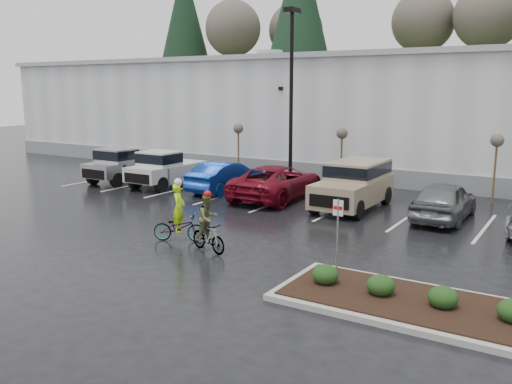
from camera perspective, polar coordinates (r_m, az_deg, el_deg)
The scene contains 21 objects.
ground at distance 17.29m, azimuth -3.54°, elevation -6.68°, with size 120.00×120.00×0.00m, color black.
warehouse at distance 36.73m, azimuth 16.77°, elevation 7.98°, with size 60.50×15.50×7.20m.
wooded_ridge at distance 59.26m, azimuth 22.63°, elevation 7.91°, with size 80.00×25.00×6.00m, color #2B3F1A.
lamppost at distance 28.83m, azimuth 3.74°, elevation 11.79°, with size 0.50×1.00×9.22m.
sapling_west at distance 31.84m, azimuth -1.88°, elevation 6.39°, with size 0.60×0.60×3.20m.
sapling_mid at distance 28.77m, azimuth 9.03°, elevation 5.79°, with size 0.60×0.60×3.20m.
sapling_east at distance 26.80m, azimuth 24.03°, elevation 4.62°, with size 0.60×0.60×3.20m.
curb_island at distance 13.70m, azimuth 19.01°, elevation -11.76°, with size 8.00×3.00×0.15m, color gray.
mulch_bed at distance 13.67m, azimuth 19.04°, elevation -11.39°, with size 7.60×2.60×0.04m, color black.
shrub_a at distance 14.45m, azimuth 7.31°, elevation -8.61°, with size 0.70×0.70×0.52m, color black.
shrub_b at distance 13.94m, azimuth 13.01°, elevation -9.55°, with size 0.70×0.70×0.52m, color black.
shrub_c at distance 13.58m, azimuth 19.10°, elevation -10.44°, with size 0.70×0.70×0.52m, color black.
fire_lane_sign at distance 15.29m, azimuth 8.58°, elevation -3.66°, with size 0.30×0.05×2.20m.
pickup_silver at distance 31.54m, azimuth -13.29°, elevation 2.87°, with size 2.10×5.20×1.96m, color #9D9EA5, non-canonical shape.
pickup_white at distance 29.68m, azimuth -8.98°, elevation 2.54°, with size 2.10×5.20×1.96m, color beige, non-canonical shape.
car_blue at distance 27.75m, azimuth -3.20°, elevation 1.66°, with size 1.64×4.72×1.55m, color navy.
car_red at distance 25.79m, azimuth 2.22°, elevation 1.05°, with size 2.70×5.87×1.63m, color maroon.
suv_tan at distance 24.03m, azimuth 10.15°, elevation 0.68°, with size 2.20×5.10×2.06m, color gray, non-canonical shape.
car_grey at distance 22.92m, azimuth 19.20°, elevation -0.84°, with size 1.88×4.67×1.59m, color slate.
cyclist_hivis at distance 18.86m, azimuth -8.09°, elevation -3.11°, with size 1.92×1.32×2.20m.
cyclist_olive at distance 17.51m, azimuth -5.06°, elevation -3.90°, with size 1.62×0.85×2.02m.
Camera 1 is at (9.55, -13.44, 5.21)m, focal length 38.00 mm.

